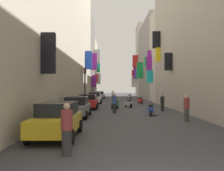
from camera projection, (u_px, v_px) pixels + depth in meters
The scene contains 27 objects.
ground_plane at pixel (119, 103), 34.42m from camera, with size 140.00×140.00×0.00m, color #38383D.
building_left_near at pixel (42, 6), 24.37m from camera, with size 6.96×39.78×20.47m.
building_left_mid_a at pixel (75, 56), 47.26m from camera, with size 7.09×6.05×16.70m.
building_left_mid_b at pixel (79, 60), 52.84m from camera, with size 7.37×5.12×16.34m.
building_left_mid_c at pixel (83, 69), 59.91m from camera, with size 7.17×9.05×13.40m.
building_right_near at pixel (224, 17), 19.89m from camera, with size 7.01×30.71×15.79m.
building_right_mid_a at pixel (170, 58), 37.81m from camera, with size 7.10×5.15×13.61m.
building_right_mid_b at pixel (157, 61), 48.75m from camera, with size 7.21×16.72×14.98m.
building_right_far at pixel (148, 61), 61.15m from camera, with size 7.29×6.77×17.60m.
parked_car_silver at pixel (99, 95), 50.67m from camera, with size 1.91×4.48×1.45m.
parked_car_white at pixel (94, 98), 34.35m from camera, with size 1.91×4.12×1.51m.
parked_car_grey at pixel (76, 106), 18.51m from camera, with size 1.89×4.50×1.51m.
parked_car_yellow at pixel (56, 119), 10.86m from camera, with size 1.87×4.06×1.53m.
parked_car_red at pixel (87, 101), 25.52m from camera, with size 1.98×4.01×1.49m.
scooter_green at pixel (114, 104), 25.53m from camera, with size 0.81×1.69×1.13m.
scooter_blue at pixel (150, 110), 19.39m from camera, with size 0.67×1.90×1.13m.
scooter_silver at pixel (127, 103), 27.18m from camera, with size 0.80×1.87×1.13m.
scooter_orange at pixel (114, 101), 31.98m from camera, with size 0.58×1.93×1.13m.
scooter_red at pixel (139, 100), 33.26m from camera, with size 0.63×1.90×1.13m.
scooter_white at pixel (128, 96), 48.48m from camera, with size 0.75×1.78×1.13m.
pedestrian_crossing at pixel (112, 96), 38.67m from camera, with size 0.47×0.47×1.78m.
pedestrian_near_left at pixel (161, 103), 23.09m from camera, with size 0.44×0.44×1.56m.
pedestrian_near_right at pixel (113, 103), 21.22m from camera, with size 0.53×0.53×1.70m.
pedestrian_mid_street at pixel (185, 108), 15.92m from camera, with size 0.54×0.54×1.75m.
pedestrian_far_away at pixel (66, 129), 7.95m from camera, with size 0.39×0.39×1.68m.
traffic_light_near_corner at pixel (84, 80), 31.31m from camera, with size 0.26×0.34×4.71m.
traffic_light_far_corner at pixel (84, 80), 30.74m from camera, with size 0.26×0.34×4.67m.
Camera 1 is at (-1.16, -4.44, 2.18)m, focal length 39.67 mm.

